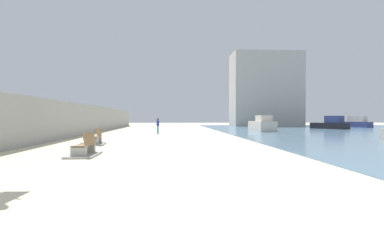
{
  "coord_description": "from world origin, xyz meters",
  "views": [
    {
      "loc": [
        0.64,
        -8.05,
        1.61
      ],
      "look_at": [
        2.06,
        12.73,
        1.41
      ],
      "focal_mm": 29.0,
      "sensor_mm": 36.0,
      "label": 1
    }
  ],
  "objects": [
    {
      "name": "bench_near",
      "position": [
        -2.93,
        4.99,
        0.23
      ],
      "size": [
        1.13,
        2.11,
        0.98
      ],
      "color": "#9E9E99",
      "rests_on": "ground"
    },
    {
      "name": "boat_outer",
      "position": [
        28.91,
        38.24,
        0.66
      ],
      "size": [
        3.59,
        6.2,
        1.69
      ],
      "color": "navy",
      "rests_on": "water_bay"
    },
    {
      "name": "ground_plane",
      "position": [
        0.0,
        18.0,
        0.0
      ],
      "size": [
        120.0,
        120.0,
        0.0
      ],
      "primitive_type": "plane",
      "color": "beige"
    },
    {
      "name": "seawall",
      "position": [
        -7.5,
        18.0,
        1.38
      ],
      "size": [
        0.8,
        64.0,
        2.76
      ],
      "primitive_type": "cube",
      "color": "#9E9E99",
      "rests_on": "ground"
    },
    {
      "name": "harbor_building",
      "position": [
        17.45,
        46.0,
        6.45
      ],
      "size": [
        12.0,
        6.0,
        12.89
      ],
      "primitive_type": "cube",
      "color": "#ADAAA3",
      "rests_on": "ground"
    },
    {
      "name": "person_walking",
      "position": [
        -0.6,
        21.56,
        0.87
      ],
      "size": [
        0.27,
        0.51,
        1.52
      ],
      "color": "teal",
      "rests_on": "ground"
    },
    {
      "name": "boat_far_left",
      "position": [
        10.85,
        26.11,
        0.73
      ],
      "size": [
        1.86,
        5.8,
        1.77
      ],
      "color": "beige",
      "rests_on": "water_bay"
    },
    {
      "name": "bench_far",
      "position": [
        -3.74,
        10.27,
        0.23
      ],
      "size": [
        1.33,
        2.21,
        0.98
      ],
      "color": "#9E9E99",
      "rests_on": "ground"
    },
    {
      "name": "boat_nearest",
      "position": [
        21.89,
        31.85,
        0.67
      ],
      "size": [
        3.8,
        5.09,
        1.74
      ],
      "color": "black",
      "rests_on": "water_bay"
    }
  ]
}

